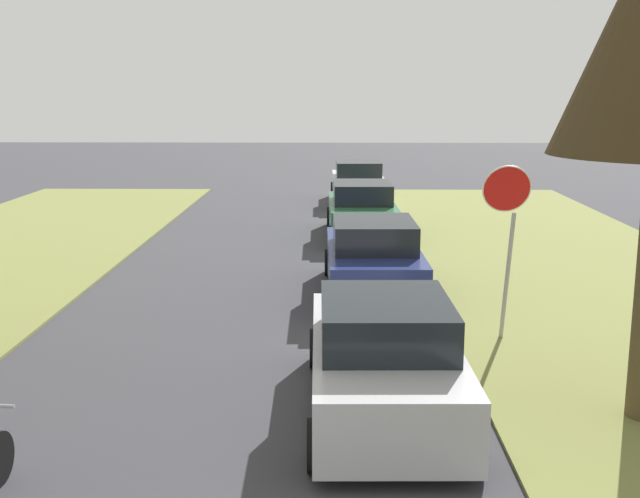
% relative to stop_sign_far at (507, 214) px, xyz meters
% --- Properties ---
extents(stop_sign_far, '(0.81, 0.76, 2.90)m').
position_rel_stop_sign_far_xyz_m(stop_sign_far, '(0.00, 0.00, 0.00)').
color(stop_sign_far, '#9EA0A5').
rests_on(stop_sign_far, grass_verge_right).
extents(parked_sedan_silver, '(2.03, 4.44, 1.57)m').
position_rel_stop_sign_far_xyz_m(parked_sedan_silver, '(-2.17, -3.06, -1.42)').
color(parked_sedan_silver, '#BCBCC1').
rests_on(parked_sedan_silver, ground).
extents(parked_sedan_navy, '(2.03, 4.44, 1.57)m').
position_rel_stop_sign_far_xyz_m(parked_sedan_navy, '(-2.02, 2.96, -1.42)').
color(parked_sedan_navy, navy).
rests_on(parked_sedan_navy, ground).
extents(parked_sedan_green, '(2.03, 4.44, 1.57)m').
position_rel_stop_sign_far_xyz_m(parked_sedan_green, '(-2.04, 9.46, -1.42)').
color(parked_sedan_green, '#28663D').
rests_on(parked_sedan_green, ground).
extents(parked_sedan_white, '(2.03, 4.44, 1.57)m').
position_rel_stop_sign_far_xyz_m(parked_sedan_white, '(-1.96, 16.14, -1.42)').
color(parked_sedan_white, white).
rests_on(parked_sedan_white, ground).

